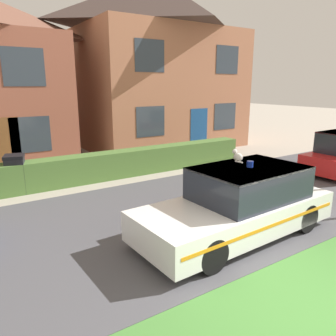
{
  "coord_description": "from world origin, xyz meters",
  "views": [
    {
      "loc": [
        -4.13,
        -2.14,
        3.2
      ],
      "look_at": [
        0.47,
        4.9,
        1.05
      ],
      "focal_mm": 35.0,
      "sensor_mm": 36.0,
      "label": 1
    }
  ],
  "objects": [
    {
      "name": "wheelie_bin",
      "position": [
        -2.78,
        8.26,
        0.6
      ],
      "size": [
        0.69,
        0.72,
        1.19
      ],
      "rotation": [
        0.0,
        0.0,
        -0.27
      ],
      "color": "black",
      "rests_on": "ground"
    },
    {
      "name": "ground_plane",
      "position": [
        0.0,
        0.0,
        0.0
      ],
      "size": [
        80.0,
        80.0,
        0.0
      ],
      "primitive_type": "plane",
      "color": "#A89E8E"
    },
    {
      "name": "road_strip",
      "position": [
        0.0,
        4.28,
        0.01
      ],
      "size": [
        28.0,
        5.93,
        0.01
      ],
      "primitive_type": "cube",
      "color": "#4C4C51",
      "rests_on": "ground"
    },
    {
      "name": "house_right",
      "position": [
        5.16,
        13.18,
        4.27
      ],
      "size": [
        8.23,
        6.36,
        8.37
      ],
      "color": "#A86B4C",
      "rests_on": "ground"
    },
    {
      "name": "police_car",
      "position": [
        0.8,
        2.57,
        0.72
      ],
      "size": [
        4.62,
        1.97,
        1.61
      ],
      "rotation": [
        0.0,
        0.0,
        3.18
      ],
      "color": "black",
      "rests_on": "road_strip"
    },
    {
      "name": "lawn_verge",
      "position": [
        0.0,
        0.31,
        0.0
      ],
      "size": [
        28.0,
        2.0,
        0.01
      ],
      "primitive_type": "cube",
      "color": "#478438",
      "rests_on": "ground"
    },
    {
      "name": "cat",
      "position": [
        0.8,
        2.72,
        1.73
      ],
      "size": [
        0.19,
        0.31,
        0.27
      ],
      "rotation": [
        0.0,
        0.0,
        1.78
      ],
      "color": "silver",
      "rests_on": "police_car"
    },
    {
      "name": "garden_hedge",
      "position": [
        0.67,
        8.26,
        0.46
      ],
      "size": [
        10.51,
        0.7,
        0.92
      ],
      "primitive_type": "cube",
      "color": "#4C7233",
      "rests_on": "ground"
    }
  ]
}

